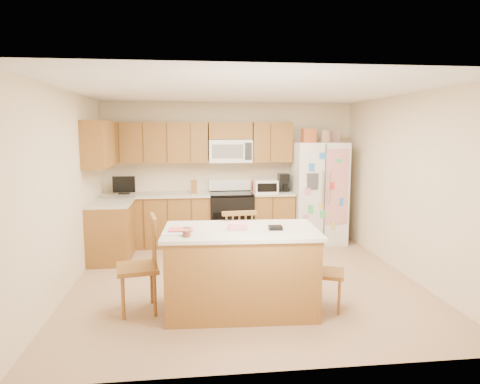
{
  "coord_description": "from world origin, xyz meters",
  "views": [
    {
      "loc": [
        -0.72,
        -5.52,
        1.98
      ],
      "look_at": [
        -0.03,
        0.35,
        1.15
      ],
      "focal_mm": 32.0,
      "sensor_mm": 36.0,
      "label": 1
    }
  ],
  "objects": [
    {
      "name": "ground",
      "position": [
        0.0,
        0.0,
        0.0
      ],
      "size": [
        4.5,
        4.5,
        0.0
      ],
      "primitive_type": "plane",
      "color": "#9C8162",
      "rests_on": "ground"
    },
    {
      "name": "room_shell",
      "position": [
        0.0,
        0.0,
        1.44
      ],
      "size": [
        4.6,
        4.6,
        2.52
      ],
      "color": "beige",
      "rests_on": "ground"
    },
    {
      "name": "cabinetry",
      "position": [
        -0.98,
        1.79,
        0.91
      ],
      "size": [
        3.36,
        1.56,
        2.15
      ],
      "color": "olive",
      "rests_on": "ground"
    },
    {
      "name": "stove",
      "position": [
        0.0,
        1.94,
        0.47
      ],
      "size": [
        0.76,
        0.65,
        1.13
      ],
      "color": "black",
      "rests_on": "ground"
    },
    {
      "name": "refrigerator",
      "position": [
        1.57,
        1.87,
        0.92
      ],
      "size": [
        0.9,
        0.79,
        2.04
      ],
      "color": "white",
      "rests_on": "ground"
    },
    {
      "name": "island",
      "position": [
        -0.17,
        -0.96,
        0.47
      ],
      "size": [
        1.73,
        1.06,
        1.01
      ],
      "color": "olive",
      "rests_on": "ground"
    },
    {
      "name": "windsor_chair_left",
      "position": [
        -1.28,
        -0.86,
        0.51
      ],
      "size": [
        0.51,
        0.53,
        1.07
      ],
      "color": "olive",
      "rests_on": "ground"
    },
    {
      "name": "windsor_chair_back",
      "position": [
        -0.14,
        -0.31,
        0.49
      ],
      "size": [
        0.48,
        0.46,
        1.03
      ],
      "color": "olive",
      "rests_on": "ground"
    },
    {
      "name": "windsor_chair_right",
      "position": [
        0.78,
        -1.03,
        0.42
      ],
      "size": [
        0.48,
        0.49,
        0.89
      ],
      "color": "olive",
      "rests_on": "ground"
    }
  ]
}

